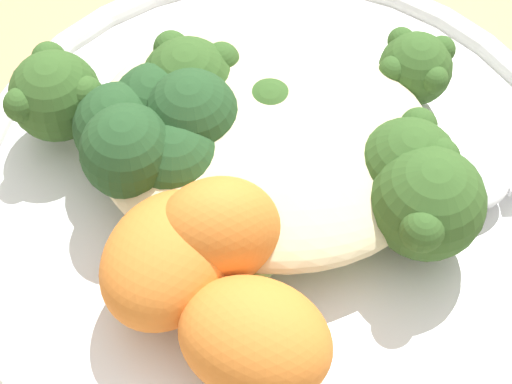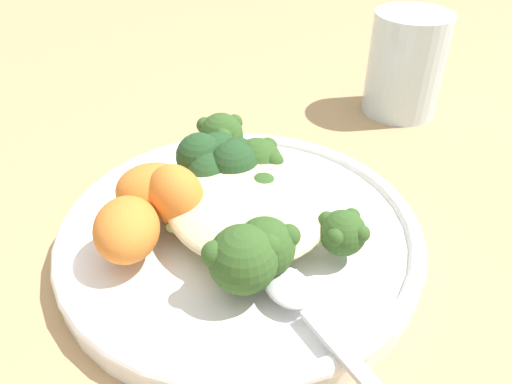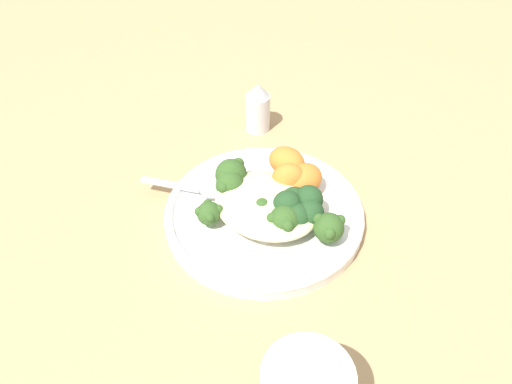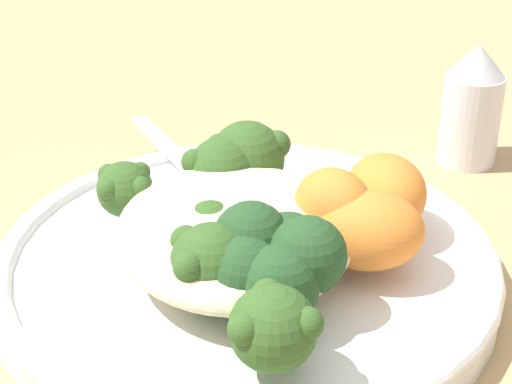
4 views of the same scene
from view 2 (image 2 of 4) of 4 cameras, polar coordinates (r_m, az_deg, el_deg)
The scene contains 15 objects.
ground_plane at distance 0.37m, azimuth -0.67°, elevation -5.98°, with size 4.00×4.00×0.00m, color tan.
plate at distance 0.36m, azimuth -1.87°, elevation -4.49°, with size 0.26×0.26×0.02m.
quinoa_mound at distance 0.35m, azimuth -1.54°, elevation -0.71°, with size 0.14×0.12×0.03m, color beige.
broccoli_stalk_0 at distance 0.30m, azimuth -2.68°, elevation -6.60°, with size 0.11×0.06×0.04m.
broccoli_stalk_1 at distance 0.31m, azimuth -0.19°, elevation -5.88°, with size 0.08×0.07×0.04m.
broccoli_stalk_2 at distance 0.33m, azimuth 5.10°, elevation -4.29°, with size 0.07×0.11×0.03m.
broccoli_stalk_3 at distance 0.35m, azimuth -1.59°, elevation -1.18°, with size 0.04×0.09×0.03m.
broccoli_stalk_4 at distance 0.37m, azimuth -0.47°, elevation 2.75°, with size 0.07×0.08×0.04m.
broccoli_stalk_5 at distance 0.41m, azimuth -4.25°, elevation 5.46°, with size 0.12×0.06×0.04m.
sweet_potato_chunk_0 at distance 0.33m, azimuth -14.55°, elevation -4.14°, with size 0.05×0.04×0.04m, color orange.
sweet_potato_chunk_1 at distance 0.36m, azimuth -11.43°, elevation 0.13°, with size 0.06×0.04×0.04m, color orange.
sweet_potato_chunk_2 at distance 0.34m, azimuth -9.17°, elevation -0.45°, with size 0.04×0.04×0.04m, color orange.
kale_tuft at distance 0.38m, azimuth -4.15°, elevation 3.36°, with size 0.06×0.06×0.04m.
spoon at distance 0.29m, azimuth 5.36°, elevation -12.65°, with size 0.12×0.06×0.01m.
water_glass at distance 0.54m, azimuth 16.74°, elevation 13.81°, with size 0.08×0.08×0.10m, color silver.
Camera 2 is at (-0.27, 0.05, 0.25)m, focal length 35.00 mm.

